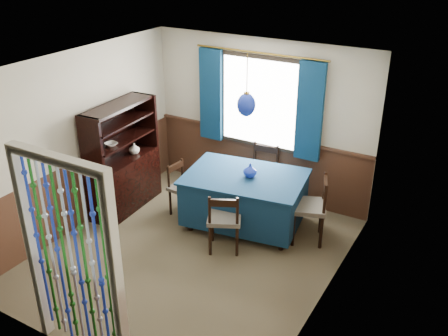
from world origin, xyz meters
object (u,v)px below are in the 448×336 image
Objects in this scene: sideboard at (124,173)px; chair_left at (183,187)px; dining_table at (245,197)px; chair_right at (311,207)px; pendant_lamp at (246,105)px; bowl_shelf at (111,144)px; chair_near at (224,219)px; vase_sideboard at (134,148)px; chair_far at (262,173)px; vase_table at (250,171)px.

chair_left is at bearing 15.67° from sideboard.
chair_right reaches higher than dining_table.
bowl_shelf is at bearing -158.49° from pendant_lamp.
chair_right is (0.89, 0.80, 0.04)m from chair_near.
dining_table is 0.97m from chair_left.
sideboard is (-2.78, -0.56, 0.07)m from chair_right.
vase_sideboard reaches higher than dining_table.
chair_far is at bearing 97.67° from pendant_lamp.
sideboard reaches higher than chair_near.
bowl_shelf reaches higher than chair_right.
vase_sideboard is at bearing 25.21° from chair_far.
pendant_lamp is 4.60× the size of vase_table.
chair_near is (0.06, -0.68, 0.01)m from dining_table.
vase_sideboard is (-1.67, -0.98, 0.43)m from chair_far.
chair_right is 0.96m from vase_table.
chair_far is 2.32m from bowl_shelf.
chair_left reaches higher than dining_table.
sideboard is 0.64m from bowl_shelf.
sideboard is 2.26m from pendant_lamp.
chair_left is 1.14m from vase_table.
bowl_shelf reaches higher than chair_near.
sideboard reaches higher than vase_sideboard.
chair_right is at bearing 16.81° from bowl_shelf.
bowl_shelf is 0.53m from vase_sideboard.
chair_near reaches higher than chair_left.
chair_left is at bearing 179.69° from dining_table.
pendant_lamp is 0.95m from vase_table.
chair_right is (1.91, 0.27, 0.08)m from chair_left.
bowl_shelf reaches higher than vase_sideboard.
bowl_shelf is at bearing 154.38° from chair_near.
vase_table is 2.00m from bowl_shelf.
chair_near is at bearing -14.11° from vase_sideboard.
sideboard is (-0.87, -0.29, 0.15)m from chair_left.
chair_right is 0.58× the size of sideboard.
pendant_lamp is 4.32× the size of bowl_shelf.
chair_near is 0.81m from vase_table.
bowl_shelf is (-1.78, -0.70, -0.68)m from pendant_lamp.
chair_near is 0.92× the size of chair_right.
pendant_lamp is at bearing -172.73° from vase_table.
vase_sideboard is (-1.78, -0.22, 0.46)m from dining_table.
vase_sideboard is (-1.85, -0.23, 0.03)m from vase_table.
vase_sideboard is at bearing -172.91° from vase_table.
chair_far is 1.54m from pendant_lamp.
chair_near is 1.96m from bowl_shelf.
sideboard reaches higher than chair_right.
dining_table is 0.96m from chair_right.
chair_near is 1.95m from vase_sideboard.
chair_left is 0.97× the size of pendant_lamp.
vase_sideboard is (-0.81, -0.08, 0.49)m from chair_left.
bowl_shelf is (-0.81, -0.56, 0.73)m from chair_left.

